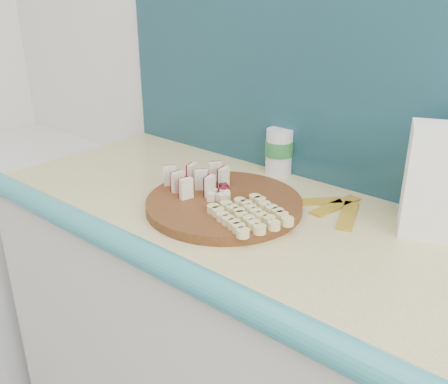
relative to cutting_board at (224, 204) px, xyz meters
name	(u,v)px	position (x,y,z in m)	size (l,w,h in m)	color
porcelain_fixture	(29,245)	(-1.08, 0.02, -0.52)	(0.70, 0.72, 0.84)	white
cutting_board	(224,204)	(0.00, 0.00, 0.00)	(0.38, 0.38, 0.02)	#47270F
apple_wedges	(197,179)	(-0.10, 0.01, 0.04)	(0.15, 0.17, 0.05)	#F1E2C1
apple_chunks	(219,193)	(-0.02, 0.01, 0.02)	(0.06, 0.06, 0.02)	beige
banana_slices	(250,215)	(0.11, -0.04, 0.02)	(0.20, 0.18, 0.02)	#DCD086
flour_bag	(440,182)	(0.43, 0.20, 0.11)	(0.14, 0.10, 0.24)	white
canister	(279,150)	(-0.03, 0.28, 0.06)	(0.08, 0.08, 0.13)	silver
banana_peel	(331,208)	(0.20, 0.17, -0.01)	(0.22, 0.19, 0.01)	gold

